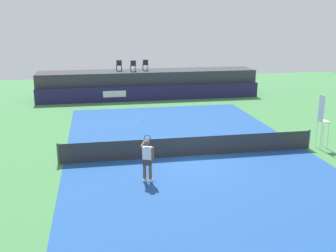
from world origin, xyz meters
The scene contains 13 objects.
ground_plane centered at (0.00, 3.00, 0.00)m, with size 48.00×48.00×0.00m, color #3D7A42.
court_inner centered at (0.00, 0.00, 0.00)m, with size 12.00×22.00×0.00m, color #1C478C.
sponsor_wall centered at (-0.01, 13.50, 0.60)m, with size 18.00×0.22×1.20m.
spectator_platform centered at (0.00, 15.30, 1.10)m, with size 18.00×2.80×2.20m, color #38383D.
spectator_chair_far_left centered at (-2.37, 15.49, 2.69)m, with size 0.45×0.45×0.89m.
spectator_chair_left centered at (-1.25, 15.05, 2.69)m, with size 0.46×0.46×0.89m.
spectator_chair_center centered at (-0.19, 15.45, 2.69)m, with size 0.47×0.47×0.89m.
umpire_chair centered at (6.81, -0.01, 1.59)m, with size 0.48×0.48×2.76m.
tennis_net centered at (0.00, 0.00, 0.47)m, with size 12.40×0.02×0.95m, color #2D2D2D.
net_post_near centered at (-6.20, 0.00, 0.50)m, with size 0.10×0.10×1.00m, color #4C4C51.
net_post_far centered at (6.20, 0.00, 0.50)m, with size 0.10×0.10×1.00m, color #4C4C51.
tennis_player centered at (-2.45, -2.66, 0.96)m, with size 0.57×1.25×1.77m.
tennis_ball centered at (-1.47, 7.22, 0.04)m, with size 0.07×0.07×0.07m, color #D8EA33.
Camera 1 is at (-4.40, -17.84, 6.51)m, focal length 42.77 mm.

